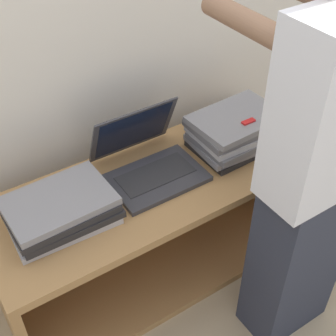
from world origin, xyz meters
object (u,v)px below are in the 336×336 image
(person, at_px, (315,179))
(laptop_open, at_px, (149,162))
(laptop_stack_left, at_px, (61,210))
(laptop_stack_right, at_px, (236,131))

(person, bearing_deg, laptop_open, 118.22)
(laptop_open, height_order, laptop_stack_left, laptop_open)
(laptop_stack_left, xyz_separation_m, person, (0.72, -0.51, 0.18))
(laptop_open, relative_size, laptop_stack_left, 0.96)
(laptop_stack_left, height_order, person, person)
(laptop_stack_left, distance_m, laptop_stack_right, 0.82)
(laptop_stack_right, bearing_deg, person, -101.22)
(laptop_open, distance_m, laptop_stack_right, 0.41)
(laptop_stack_left, height_order, laptop_stack_right, laptop_stack_right)
(laptop_open, bearing_deg, laptop_stack_left, -171.33)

